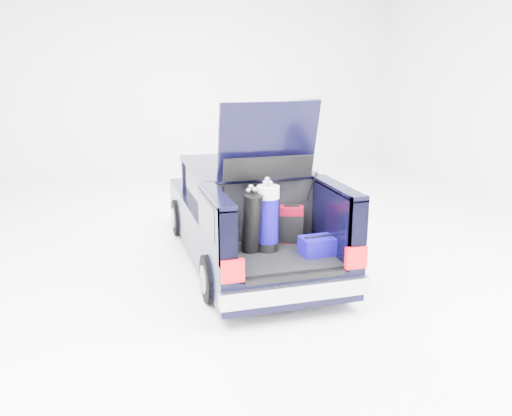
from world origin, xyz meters
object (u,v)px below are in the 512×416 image
object	(u,v)px
blue_duffel	(319,245)
red_suitcase	(292,224)
car	(245,214)
blue_golf_bag	(268,218)
black_golf_bag	(252,223)

from	to	relation	value
blue_duffel	red_suitcase	bearing A→B (deg)	105.04
red_suitcase	blue_duffel	xyz separation A→B (m)	(0.18, -0.53, -0.13)
car	red_suitcase	xyz separation A→B (m)	(0.32, -1.19, 0.17)
car	blue_duffel	bearing A→B (deg)	-73.92
car	red_suitcase	distance (m)	1.25
car	blue_golf_bag	size ratio (longest dim) A/B	4.91
black_golf_bag	blue_golf_bag	size ratio (longest dim) A/B	0.91
car	black_golf_bag	xyz separation A→B (m)	(-0.29, -1.43, 0.31)
red_suitcase	blue_duffel	bearing A→B (deg)	-50.04
red_suitcase	blue_duffel	distance (m)	0.58
red_suitcase	black_golf_bag	size ratio (longest dim) A/B	0.59
red_suitcase	blue_duffel	size ratio (longest dim) A/B	1.07
blue_golf_bag	blue_duffel	bearing A→B (deg)	-44.68
car	red_suitcase	size ratio (longest dim) A/B	9.08
car	black_golf_bag	distance (m)	1.49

